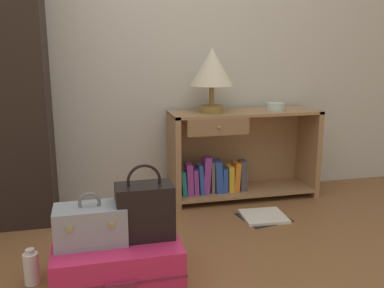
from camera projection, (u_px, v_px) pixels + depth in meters
back_wall at (134, 24)px, 3.11m from camera, size 6.40×0.10×2.60m
bookshelf at (237, 156)px, 3.27m from camera, size 1.13×0.36×0.67m
table_lamp at (212, 69)px, 3.06m from camera, size 0.31×0.31×0.46m
bowl at (276, 107)px, 3.21m from camera, size 0.13×0.13×0.06m
suitcase_large at (117, 260)px, 2.12m from camera, size 0.61×0.49×0.23m
train_case at (91, 224)px, 2.03m from camera, size 0.34×0.20×0.26m
handbag at (145, 210)px, 2.08m from camera, size 0.28×0.16×0.37m
bottle at (31, 268)px, 2.10m from camera, size 0.07×0.07×0.18m
open_book_on_floor at (264, 217)px, 2.93m from camera, size 0.35×0.34×0.02m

